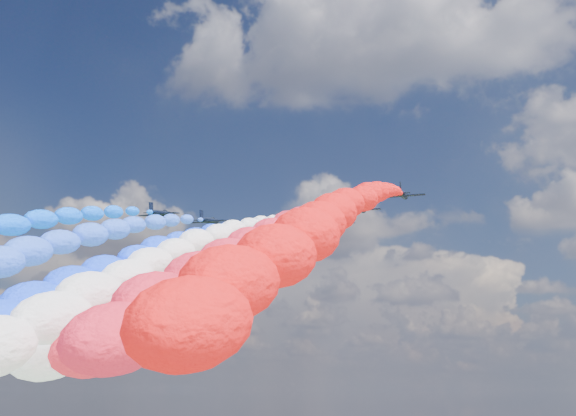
% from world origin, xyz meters
% --- Properties ---
extents(jet_0, '(9.96, 13.35, 5.07)m').
position_xyz_m(jet_0, '(-28.37, -7.16, 106.32)').
color(jet_0, black).
extents(jet_1, '(9.88, 13.29, 5.07)m').
position_xyz_m(jet_1, '(-20.10, 2.99, 106.32)').
color(jet_1, black).
extents(trail_1, '(6.47, 108.66, 42.25)m').
position_xyz_m(trail_1, '(-20.10, -53.40, 87.45)').
color(trail_1, blue).
extents(jet_2, '(9.62, 13.11, 5.07)m').
position_xyz_m(jet_2, '(-8.21, 13.36, 106.32)').
color(jet_2, black).
extents(trail_2, '(6.47, 108.66, 42.25)m').
position_xyz_m(trail_2, '(-8.21, -43.02, 87.45)').
color(trail_2, '#143EFF').
extents(jet_3, '(10.19, 13.51, 5.07)m').
position_xyz_m(jet_3, '(1.12, 9.90, 106.32)').
color(jet_3, black).
extents(trail_3, '(6.47, 108.66, 42.25)m').
position_xyz_m(trail_3, '(1.12, -46.49, 87.45)').
color(trail_3, silver).
extents(jet_4, '(10.15, 13.48, 5.07)m').
position_xyz_m(jet_4, '(-0.83, 23.06, 106.32)').
color(jet_4, black).
extents(trail_4, '(6.47, 108.66, 42.25)m').
position_xyz_m(trail_4, '(-0.83, -33.33, 87.45)').
color(trail_4, white).
extents(jet_5, '(9.68, 13.15, 5.07)m').
position_xyz_m(jet_5, '(9.60, 14.46, 106.32)').
color(jet_5, black).
extents(trail_5, '(6.47, 108.66, 42.25)m').
position_xyz_m(trail_5, '(9.60, -41.92, 87.45)').
color(trail_5, red).
extents(jet_6, '(10.00, 13.37, 5.07)m').
position_xyz_m(jet_6, '(18.13, 2.38, 106.32)').
color(jet_6, black).
extents(trail_6, '(6.47, 108.66, 42.25)m').
position_xyz_m(trail_6, '(18.13, -54.01, 87.45)').
color(trail_6, red).
extents(jet_7, '(9.65, 13.12, 5.07)m').
position_xyz_m(jet_7, '(29.15, -7.08, 106.32)').
color(jet_7, black).
extents(trail_7, '(6.47, 108.66, 42.25)m').
position_xyz_m(trail_7, '(29.15, -63.47, 87.45)').
color(trail_7, red).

